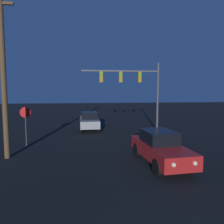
% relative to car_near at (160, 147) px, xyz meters
% --- Properties ---
extents(car_near, '(2.00, 4.65, 1.64)m').
position_rel_car_near_xyz_m(car_near, '(0.00, 0.00, 0.00)').
color(car_near, '#B21E1E').
rests_on(car_near, ground_plane).
extents(car_far, '(1.79, 4.59, 1.64)m').
position_rel_car_near_xyz_m(car_far, '(-3.27, 9.95, 0.00)').
color(car_far, '#99999E').
rests_on(car_far, ground_plane).
extents(traffic_signal_mast, '(6.72, 0.30, 5.97)m').
position_rel_car_near_xyz_m(traffic_signal_mast, '(0.68, 8.47, 3.34)').
color(traffic_signal_mast, '#4C4C51').
rests_on(traffic_signal_mast, ground_plane).
extents(stop_sign, '(0.69, 0.07, 2.54)m').
position_rel_car_near_xyz_m(stop_sign, '(-7.46, 4.45, 0.94)').
color(stop_sign, '#4C4C51').
rests_on(stop_sign, ground_plane).
extents(utility_pole, '(1.30, 0.28, 8.86)m').
position_rel_car_near_xyz_m(utility_pole, '(-7.81, 1.92, 3.73)').
color(utility_pole, brown).
rests_on(utility_pole, ground_plane).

